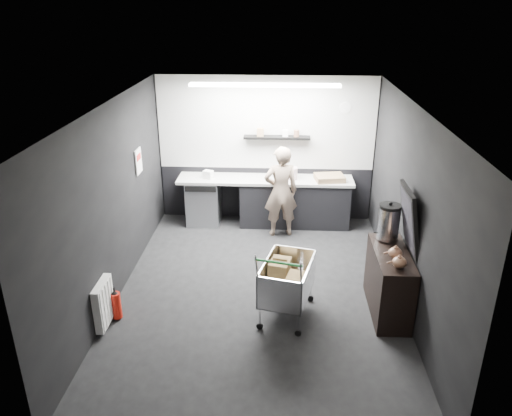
{
  "coord_description": "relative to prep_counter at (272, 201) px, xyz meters",
  "views": [
    {
      "loc": [
        0.29,
        -6.17,
        3.96
      ],
      "look_at": [
        -0.06,
        0.4,
        1.17
      ],
      "focal_mm": 35.0,
      "sensor_mm": 36.0,
      "label": 1
    }
  ],
  "objects": [
    {
      "name": "floor",
      "position": [
        -0.14,
        -2.42,
        -0.46
      ],
      "size": [
        5.5,
        5.5,
        0.0
      ],
      "primitive_type": "plane",
      "color": "black",
      "rests_on": "ground"
    },
    {
      "name": "ceiling",
      "position": [
        -0.14,
        -2.42,
        2.24
      ],
      "size": [
        5.5,
        5.5,
        0.0
      ],
      "primitive_type": "plane",
      "rotation": [
        3.14,
        0.0,
        0.0
      ],
      "color": "white",
      "rests_on": "wall_back"
    },
    {
      "name": "wall_back",
      "position": [
        -0.14,
        0.33,
        0.89
      ],
      "size": [
        5.5,
        0.0,
        5.5
      ],
      "primitive_type": "plane",
      "rotation": [
        1.57,
        0.0,
        0.0
      ],
      "color": "black",
      "rests_on": "floor"
    },
    {
      "name": "wall_front",
      "position": [
        -0.14,
        -5.17,
        0.89
      ],
      "size": [
        5.5,
        0.0,
        5.5
      ],
      "primitive_type": "plane",
      "rotation": [
        -1.57,
        0.0,
        0.0
      ],
      "color": "black",
      "rests_on": "floor"
    },
    {
      "name": "wall_left",
      "position": [
        -2.14,
        -2.42,
        0.89
      ],
      "size": [
        0.0,
        5.5,
        5.5
      ],
      "primitive_type": "plane",
      "rotation": [
        1.57,
        0.0,
        1.57
      ],
      "color": "black",
      "rests_on": "floor"
    },
    {
      "name": "wall_right",
      "position": [
        1.86,
        -2.42,
        0.89
      ],
      "size": [
        0.0,
        5.5,
        5.5
      ],
      "primitive_type": "plane",
      "rotation": [
        1.57,
        0.0,
        -1.57
      ],
      "color": "black",
      "rests_on": "floor"
    },
    {
      "name": "kitchen_wall_panel",
      "position": [
        -0.14,
        0.31,
        1.39
      ],
      "size": [
        3.95,
        0.02,
        1.7
      ],
      "primitive_type": "cube",
      "color": "silver",
      "rests_on": "wall_back"
    },
    {
      "name": "dado_panel",
      "position": [
        -0.14,
        0.31,
        0.04
      ],
      "size": [
        3.95,
        0.02,
        1.0
      ],
      "primitive_type": "cube",
      "color": "black",
      "rests_on": "wall_back"
    },
    {
      "name": "floating_shelf",
      "position": [
        0.06,
        0.2,
        1.16
      ],
      "size": [
        1.2,
        0.22,
        0.04
      ],
      "primitive_type": "cube",
      "color": "black",
      "rests_on": "wall_back"
    },
    {
      "name": "wall_clock",
      "position": [
        1.26,
        0.3,
        1.69
      ],
      "size": [
        0.2,
        0.03,
        0.2
      ],
      "primitive_type": "cylinder",
      "rotation": [
        1.57,
        0.0,
        0.0
      ],
      "color": "white",
      "rests_on": "wall_back"
    },
    {
      "name": "poster",
      "position": [
        -2.12,
        -1.12,
        1.09
      ],
      "size": [
        0.02,
        0.3,
        0.4
      ],
      "primitive_type": "cube",
      "color": "white",
      "rests_on": "wall_left"
    },
    {
      "name": "poster_red_band",
      "position": [
        -2.11,
        -1.12,
        1.16
      ],
      "size": [
        0.02,
        0.22,
        0.1
      ],
      "primitive_type": "cube",
      "color": "red",
      "rests_on": "poster"
    },
    {
      "name": "radiator",
      "position": [
        -2.08,
        -3.32,
        -0.11
      ],
      "size": [
        0.1,
        0.5,
        0.6
      ],
      "primitive_type": "cube",
      "color": "white",
      "rests_on": "wall_left"
    },
    {
      "name": "ceiling_strip",
      "position": [
        -0.14,
        -0.57,
        2.21
      ],
      "size": [
        2.4,
        0.2,
        0.04
      ],
      "primitive_type": "cube",
      "color": "white",
      "rests_on": "ceiling"
    },
    {
      "name": "prep_counter",
      "position": [
        0.0,
        0.0,
        0.0
      ],
      "size": [
        3.2,
        0.61,
        0.9
      ],
      "color": "black",
      "rests_on": "floor"
    },
    {
      "name": "person",
      "position": [
        0.15,
        -0.45,
        0.36
      ],
      "size": [
        0.66,
        0.5,
        1.64
      ],
      "primitive_type": "imported",
      "rotation": [
        0.0,
        0.0,
        3.33
      ],
      "color": "#C4B19B",
      "rests_on": "floor"
    },
    {
      "name": "shopping_cart",
      "position": [
        0.26,
        -2.93,
        0.06
      ],
      "size": [
        0.8,
        1.11,
        1.08
      ],
      "color": "silver",
      "rests_on": "floor"
    },
    {
      "name": "sideboard",
      "position": [
        1.63,
        -2.73,
        0.11
      ],
      "size": [
        0.5,
        1.18,
        1.77
      ],
      "color": "black",
      "rests_on": "floor"
    },
    {
      "name": "fire_extinguisher",
      "position": [
        -1.99,
        -3.14,
        -0.24
      ],
      "size": [
        0.14,
        0.14,
        0.45
      ],
      "color": "#B5170C",
      "rests_on": "floor"
    },
    {
      "name": "cardboard_box",
      "position": [
        1.03,
        -0.05,
        0.49
      ],
      "size": [
        0.56,
        0.46,
        0.1
      ],
      "primitive_type": "cube",
      "rotation": [
        0.0,
        0.0,
        0.17
      ],
      "color": "#90714C",
      "rests_on": "prep_counter"
    },
    {
      "name": "pink_tub",
      "position": [
        0.34,
        0.0,
        0.55
      ],
      "size": [
        0.22,
        0.22,
        0.22
      ],
      "primitive_type": "cylinder",
      "color": "beige",
      "rests_on": "prep_counter"
    },
    {
      "name": "white_container",
      "position": [
        -1.17,
        -0.05,
        0.52
      ],
      "size": [
        0.2,
        0.18,
        0.15
      ],
      "primitive_type": "cube",
      "rotation": [
        0.0,
        0.0,
        -0.4
      ],
      "color": "white",
      "rests_on": "prep_counter"
    }
  ]
}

